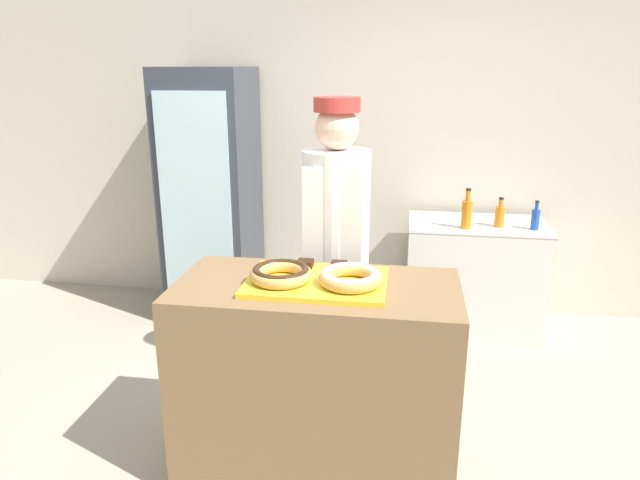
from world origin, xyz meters
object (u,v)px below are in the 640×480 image
brownie_back_right (339,265)px  bottle_orange (467,213)px  serving_tray (317,282)px  brownie_back_left (305,264)px  bottle_blue (535,218)px  baker_person (336,251)px  beverage_fridge (212,196)px  chest_freezer (473,276)px  donut_chocolate_glaze (281,273)px  donut_light_glaze (350,277)px  bottle_orange_b (500,216)px

brownie_back_right → bottle_orange: bearing=63.0°
serving_tray → brownie_back_left: size_ratio=8.44×
brownie_back_left → bottle_blue: (1.35, 1.45, -0.11)m
baker_person → beverage_fridge: (-1.11, 1.13, 0.01)m
baker_person → bottle_orange: baker_person is taller
brownie_back_left → chest_freezer: brownie_back_left is taller
bottle_blue → serving_tray: bearing=-128.1°
donut_chocolate_glaze → baker_person: (0.17, 0.63, -0.09)m
donut_light_glaze → bottle_orange_b: (0.88, 1.69, -0.12)m
donut_chocolate_glaze → chest_freezer: 2.15m
brownie_back_right → beverage_fridge: bearing=126.9°
bottle_orange → bottle_orange_b: bearing=19.0°
serving_tray → chest_freezer: (0.90, 1.74, -0.57)m
donut_light_glaze → beverage_fridge: (-1.25, 1.77, -0.08)m
serving_tray → donut_light_glaze: donut_light_glaze is taller
brownie_back_left → chest_freezer: (0.98, 1.58, -0.59)m
chest_freezer → bottle_blue: size_ratio=4.79×
donut_chocolate_glaze → brownie_back_left: 0.21m
donut_light_glaze → baker_person: baker_person is taller
baker_person → serving_tray: bearing=-90.9°
bottle_orange → bottle_orange_b: 0.25m
bottle_orange → bottle_blue: bearing=5.2°
serving_tray → baker_person: (0.01, 0.60, -0.04)m
serving_tray → bottle_blue: bottle_blue is taller
donut_chocolate_glaze → donut_light_glaze: size_ratio=1.00×
brownie_back_right → bottle_orange: (0.72, 1.41, -0.08)m
brownie_back_right → beverage_fridge: size_ratio=0.04×
donut_light_glaze → brownie_back_left: size_ratio=3.77×
donut_chocolate_glaze → bottle_blue: donut_chocolate_glaze is taller
serving_tray → beverage_fridge: (-1.10, 1.73, -0.03)m
brownie_back_left → donut_chocolate_glaze: bearing=-110.9°
serving_tray → brownie_back_left: brownie_back_left is taller
brownie_back_left → bottle_orange: bearing=58.0°
beverage_fridge → brownie_back_left: bearing=-57.1°
beverage_fridge → bottle_orange: beverage_fridge is taller
serving_tray → bottle_blue: size_ratio=3.06×
brownie_back_right → bottle_orange: 1.59m
brownie_back_left → bottle_orange_b: bottle_orange_b is taller
brownie_back_right → chest_freezer: brownie_back_right is taller
beverage_fridge → donut_chocolate_glaze: bearing=-61.9°
chest_freezer → brownie_back_right: bearing=-117.5°
baker_person → bottle_orange_b: (1.02, 1.06, -0.03)m
bottle_orange_b → bottle_blue: size_ratio=1.03×
brownie_back_right → bottle_orange_b: bottle_orange_b is taller
donut_chocolate_glaze → bottle_orange_b: (1.19, 1.69, -0.12)m
brownie_back_left → brownie_back_right: (0.16, 0.00, 0.00)m
chest_freezer → donut_light_glaze: bearing=-112.8°
donut_chocolate_glaze → brownie_back_right: 0.31m
bottle_orange → bottle_orange_b: size_ratio=1.35×
bottle_blue → brownie_back_right: bearing=-129.2°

